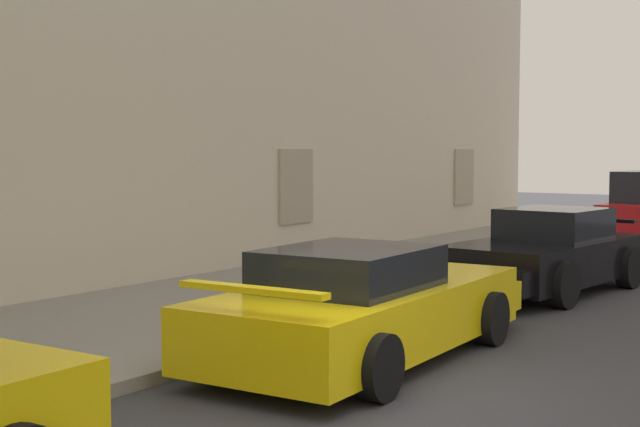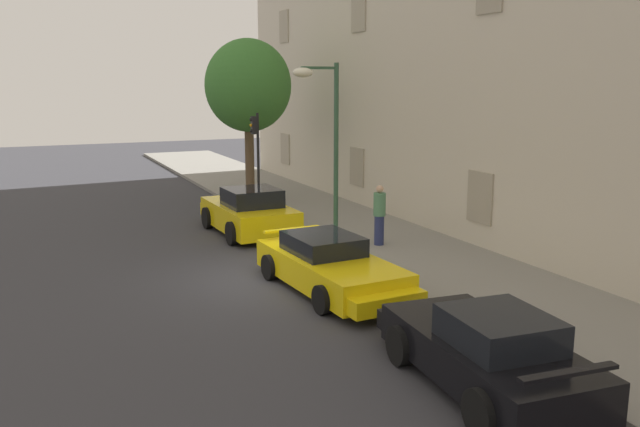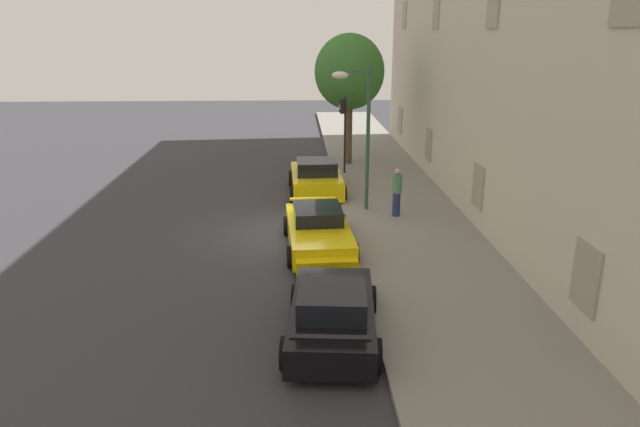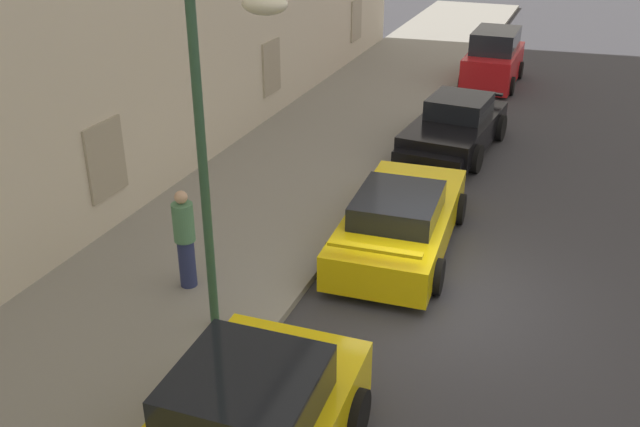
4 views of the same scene
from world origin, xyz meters
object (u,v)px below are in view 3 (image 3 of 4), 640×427
(street_lamp, at_px, (356,112))
(pedestrian_admiring, at_px, (397,192))
(sportscar_white_middle, at_px, (333,311))
(sportscar_red_lead, at_px, (316,178))
(sportscar_yellow_flank, at_px, (319,233))
(tree_near_kerb, at_px, (349,72))
(traffic_light, at_px, (343,121))

(street_lamp, height_order, pedestrian_admiring, street_lamp)
(sportscar_white_middle, bearing_deg, sportscar_red_lead, 179.75)
(sportscar_yellow_flank, height_order, tree_near_kerb, tree_near_kerb)
(tree_near_kerb, height_order, pedestrian_admiring, tree_near_kerb)
(sportscar_white_middle, relative_size, pedestrian_admiring, 2.58)
(tree_near_kerb, height_order, street_lamp, tree_near_kerb)
(sportscar_white_middle, xyz_separation_m, traffic_light, (-15.34, 1.46, 1.99))
(tree_near_kerb, relative_size, pedestrian_admiring, 3.60)
(sportscar_red_lead, distance_m, tree_near_kerb, 6.84)
(traffic_light, xyz_separation_m, pedestrian_admiring, (6.87, 1.41, -1.55))
(sportscar_white_middle, xyz_separation_m, street_lamp, (-9.35, 1.44, 3.21))
(sportscar_red_lead, relative_size, street_lamp, 0.86)
(sportscar_red_lead, distance_m, sportscar_white_middle, 12.22)
(sportscar_white_middle, relative_size, tree_near_kerb, 0.72)
(sportscar_red_lead, xyz_separation_m, street_lamp, (2.88, 1.38, 3.16))
(sportscar_yellow_flank, bearing_deg, sportscar_red_lead, 178.75)
(sportscar_yellow_flank, bearing_deg, street_lamp, 158.70)
(sportscar_red_lead, height_order, tree_near_kerb, tree_near_kerb)
(sportscar_yellow_flank, distance_m, traffic_light, 10.24)
(sportscar_red_lead, xyz_separation_m, sportscar_white_middle, (12.22, -0.05, -0.05))
(sportscar_red_lead, distance_m, traffic_light, 3.93)
(sportscar_red_lead, xyz_separation_m, pedestrian_admiring, (3.76, 2.82, 0.39))
(street_lamp, bearing_deg, sportscar_yellow_flank, -21.30)
(sportscar_yellow_flank, distance_m, street_lamp, 5.32)
(street_lamp, relative_size, pedestrian_admiring, 2.96)
(sportscar_yellow_flank, xyz_separation_m, street_lamp, (-3.93, 1.53, 3.25))
(sportscar_red_lead, relative_size, traffic_light, 1.27)
(sportscar_white_middle, distance_m, street_lamp, 9.99)
(sportscar_red_lead, distance_m, pedestrian_admiring, 4.72)
(sportscar_white_middle, bearing_deg, sportscar_yellow_flank, -178.98)
(tree_near_kerb, xyz_separation_m, street_lamp, (8.08, -0.46, -0.88))
(sportscar_red_lead, bearing_deg, traffic_light, 155.66)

